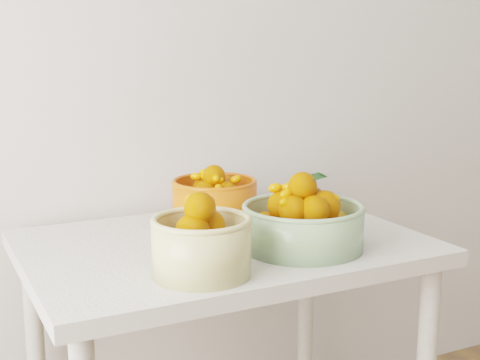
# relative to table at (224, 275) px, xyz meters

# --- Properties ---
(table) EXTENTS (1.00, 0.70, 0.75)m
(table) POSITION_rel_table_xyz_m (0.00, 0.00, 0.00)
(table) COLOR silver
(table) RESTS_ON ground
(bowl_cream) EXTENTS (0.24, 0.24, 0.19)m
(bowl_cream) POSITION_rel_table_xyz_m (-0.16, -0.22, 0.17)
(bowl_cream) COLOR #D5C983
(bowl_cream) RESTS_ON table
(bowl_green) EXTENTS (0.33, 0.33, 0.19)m
(bowl_green) POSITION_rel_table_xyz_m (0.15, -0.15, 0.16)
(bowl_green) COLOR #93B985
(bowl_green) RESTS_ON table
(bowl_orange) EXTENTS (0.25, 0.25, 0.17)m
(bowl_orange) POSITION_rel_table_xyz_m (0.04, 0.15, 0.16)
(bowl_orange) COLOR #DD4F11
(bowl_orange) RESTS_ON table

